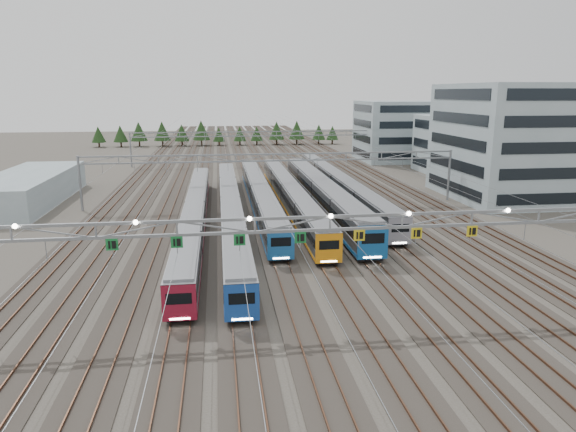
{
  "coord_description": "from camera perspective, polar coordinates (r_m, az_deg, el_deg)",
  "views": [
    {
      "loc": [
        -8.07,
        -36.23,
        16.78
      ],
      "look_at": [
        -0.69,
        18.23,
        3.5
      ],
      "focal_mm": 32.0,
      "sensor_mm": 36.0,
      "label": 1
    }
  ],
  "objects": [
    {
      "name": "gantry_near",
      "position": [
        38.24,
        4.65,
        -1.14
      ],
      "size": [
        56.36,
        0.61,
        8.08
      ],
      "color": "gray",
      "rests_on": "ground"
    },
    {
      "name": "train_e",
      "position": [
        75.31,
        3.79,
        2.48
      ],
      "size": [
        3.15,
        51.07,
        4.11
      ],
      "color": "black",
      "rests_on": "ground"
    },
    {
      "name": "track_bed",
      "position": [
        137.32,
        -4.33,
        7.15
      ],
      "size": [
        54.0,
        260.0,
        5.42
      ],
      "color": "#2D2823",
      "rests_on": "ground"
    },
    {
      "name": "depot_bldg_south",
      "position": [
        90.21,
        23.39,
        7.57
      ],
      "size": [
        18.0,
        22.0,
        18.12
      ],
      "primitive_type": "cube",
      "color": "#8EA4AA",
      "rests_on": "ground"
    },
    {
      "name": "gantry_mid",
      "position": [
        77.36,
        -1.66,
        5.86
      ],
      "size": [
        56.36,
        0.36,
        8.0
      ],
      "color": "gray",
      "rests_on": "ground"
    },
    {
      "name": "treeline",
      "position": [
        168.74,
        -7.49,
        9.21
      ],
      "size": [
        81.2,
        5.6,
        7.02
      ],
      "color": "#332114",
      "rests_on": "ground"
    },
    {
      "name": "west_shed",
      "position": [
        89.67,
        -26.91,
        2.78
      ],
      "size": [
        10.0,
        30.0,
        4.49
      ],
      "primitive_type": "cube",
      "color": "#8EA4AA",
      "rests_on": "ground"
    },
    {
      "name": "depot_bldg_mid",
      "position": [
        114.78,
        18.36,
        7.52
      ],
      "size": [
        14.0,
        16.0,
        12.04
      ],
      "primitive_type": "cube",
      "color": "#8EA4AA",
      "rests_on": "ground"
    },
    {
      "name": "depot_bldg_north",
      "position": [
        134.36,
        12.77,
        9.22
      ],
      "size": [
        22.0,
        18.0,
        14.66
      ],
      "primitive_type": "cube",
      "color": "#8EA4AA",
      "rests_on": "ground"
    },
    {
      "name": "train_a",
      "position": [
        66.14,
        -10.27,
        0.36
      ],
      "size": [
        2.54,
        58.28,
        3.3
      ],
      "color": "black",
      "rests_on": "ground"
    },
    {
      "name": "ground",
      "position": [
        40.74,
        4.49,
        -10.78
      ],
      "size": [
        400.0,
        400.0,
        0.0
      ],
      "primitive_type": "plane",
      "color": "#47423A",
      "rests_on": "ground"
    },
    {
      "name": "train_f",
      "position": [
        84.3,
        5.67,
        3.44
      ],
      "size": [
        2.74,
        58.31,
        3.56
      ],
      "color": "black",
      "rests_on": "ground"
    },
    {
      "name": "gantry_far",
      "position": [
        121.94,
        -3.93,
        8.66
      ],
      "size": [
        56.36,
        0.36,
        8.0
      ],
      "color": "gray",
      "rests_on": "ground"
    },
    {
      "name": "train_c",
      "position": [
        75.26,
        -3.13,
        2.26
      ],
      "size": [
        2.74,
        51.04,
        3.56
      ],
      "color": "black",
      "rests_on": "ground"
    },
    {
      "name": "train_d",
      "position": [
        76.32,
        0.21,
        2.43
      ],
      "size": [
        2.71,
        55.44,
        3.53
      ],
      "color": "black",
      "rests_on": "ground"
    },
    {
      "name": "train_b",
      "position": [
        68.15,
        -6.42,
        0.92
      ],
      "size": [
        2.6,
        63.96,
        3.38
      ],
      "color": "black",
      "rests_on": "ground"
    }
  ]
}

